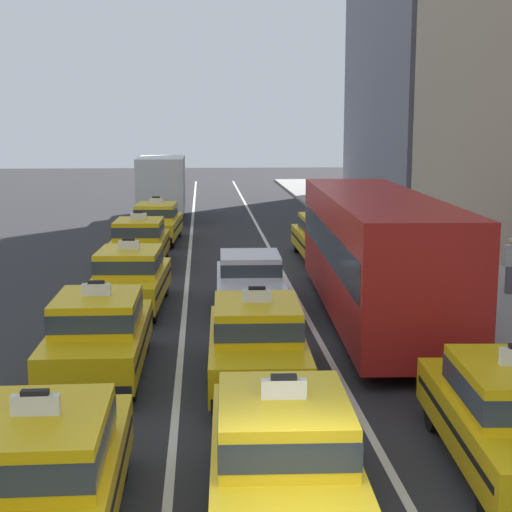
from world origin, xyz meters
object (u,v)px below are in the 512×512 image
at_px(taxi_left_nearest, 41,474).
at_px(taxi_left_second, 99,333).
at_px(taxi_left_fifth, 157,222).
at_px(taxi_center_nearest, 283,454).
at_px(box_truck_left_sixth, 162,185).
at_px(taxi_right_third, 322,236).
at_px(pedestrian_by_storefront, 421,241).
at_px(pedestrian_mid_block, 510,266).
at_px(bus_right_second, 375,249).
at_px(taxi_left_third, 130,277).
at_px(taxi_left_fourth, 139,241).
at_px(taxi_center_second, 257,340).
at_px(sedan_center_third, 250,280).

height_order(taxi_left_nearest, taxi_left_second, same).
xyz_separation_m(taxi_left_fifth, taxi_center_nearest, (2.89, -23.45, 0.00)).
distance_m(box_truck_left_sixth, taxi_right_third, 14.17).
xyz_separation_m(taxi_right_third, pedestrian_by_storefront, (3.08, -2.16, 0.09)).
height_order(taxi_center_nearest, pedestrian_mid_block, taxi_center_nearest).
relative_size(taxi_center_nearest, bus_right_second, 0.41).
relative_size(taxi_left_third, box_truck_left_sixth, 0.67).
relative_size(taxi_left_fourth, taxi_right_third, 1.01).
xyz_separation_m(box_truck_left_sixth, pedestrian_mid_block, (10.86, -19.45, -0.82)).
bearing_deg(taxi_center_nearest, taxi_left_nearest, -173.29).
bearing_deg(box_truck_left_sixth, taxi_center_second, -83.34).
distance_m(pedestrian_mid_block, pedestrian_by_storefront, 4.89).
xyz_separation_m(taxi_left_fourth, pedestrian_by_storefront, (9.73, -1.18, 0.09)).
relative_size(bus_right_second, taxi_right_third, 2.47).
bearing_deg(taxi_left_third, taxi_left_second, -91.24).
distance_m(taxi_left_second, taxi_center_second, 3.20).
bearing_deg(taxi_right_third, pedestrian_mid_block, -57.61).
bearing_deg(pedestrian_by_storefront, taxi_center_second, -119.21).
xyz_separation_m(taxi_left_fifth, pedestrian_by_storefront, (9.43, -6.63, 0.09)).
xyz_separation_m(taxi_center_nearest, taxi_right_third, (3.46, 18.98, 0.00)).
relative_size(taxi_left_nearest, box_truck_left_sixth, 0.66).
xyz_separation_m(taxi_left_second, taxi_left_fourth, (-0.13, 12.03, 0.00)).
height_order(box_truck_left_sixth, pedestrian_mid_block, box_truck_left_sixth).
xyz_separation_m(taxi_left_fourth, taxi_left_fifth, (0.30, 5.45, 0.00)).
relative_size(box_truck_left_sixth, taxi_right_third, 1.53).
bearing_deg(taxi_left_nearest, box_truck_left_sixth, 90.18).
bearing_deg(taxi_center_nearest, bus_right_second, 71.34).
bearing_deg(taxi_left_nearest, taxi_right_third, 71.69).
height_order(taxi_left_second, box_truck_left_sixth, box_truck_left_sixth).
bearing_deg(taxi_left_fifth, taxi_left_second, -90.58).
distance_m(taxi_left_nearest, pedestrian_by_storefront, 19.60).
distance_m(taxi_left_second, taxi_left_fourth, 12.03).
relative_size(taxi_left_second, taxi_left_fifth, 0.98).
height_order(taxi_center_nearest, taxi_center_second, same).
relative_size(box_truck_left_sixth, taxi_center_nearest, 1.51).
relative_size(taxi_left_fifth, taxi_right_third, 1.02).
xyz_separation_m(taxi_left_nearest, taxi_left_fourth, (-0.26, 18.34, 0.00)).
height_order(taxi_left_third, taxi_left_fifth, same).
bearing_deg(taxi_left_fourth, box_truck_left_sixth, 89.33).
relative_size(taxi_left_second, pedestrian_by_storefront, 2.81).
bearing_deg(taxi_left_fourth, bus_right_second, -50.29).
relative_size(taxi_left_third, taxi_center_second, 1.01).
distance_m(box_truck_left_sixth, pedestrian_mid_block, 22.29).
xyz_separation_m(taxi_left_third, taxi_right_third, (6.40, 7.41, 0.00)).
relative_size(taxi_left_fourth, taxi_center_nearest, 1.00).
relative_size(box_truck_left_sixth, pedestrian_by_storefront, 4.28).
distance_m(taxi_left_third, bus_right_second, 6.59).
relative_size(sedan_center_third, pedestrian_mid_block, 2.67).
relative_size(taxi_left_nearest, taxi_left_fourth, 0.99).
xyz_separation_m(taxi_left_nearest, taxi_center_second, (2.98, 5.54, 0.00)).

